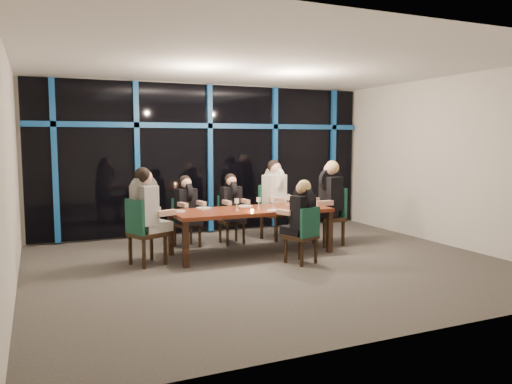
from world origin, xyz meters
TOP-DOWN VIEW (x-y plane):
  - room at (0.00, 0.00)m, footprint 7.04×7.00m
  - window_wall at (0.01, 2.93)m, footprint 6.86×0.43m
  - dining_table at (0.00, 0.80)m, footprint 2.60×1.00m
  - chair_far_left at (-0.84, 1.80)m, footprint 0.48×0.48m
  - chair_far_mid at (-0.00, 1.76)m, footprint 0.43×0.43m
  - chair_far_right at (0.88, 1.81)m, footprint 0.61×0.61m
  - chair_end_left at (-1.80, 0.73)m, footprint 0.61×0.61m
  - chair_end_right at (1.64, 0.90)m, footprint 0.48×0.48m
  - chair_near_mid at (0.47, -0.16)m, footprint 0.52×0.52m
  - diner_far_left at (-0.82, 1.73)m, footprint 0.48×0.58m
  - diner_far_mid at (0.00, 1.69)m, footprint 0.45×0.55m
  - diner_far_right at (0.91, 1.73)m, footprint 0.62×0.70m
  - diner_end_left at (-1.72, 0.76)m, footprint 0.69×0.62m
  - diner_end_right at (1.56, 0.90)m, footprint 0.64×0.51m
  - diner_near_mid at (0.45, -0.09)m, footprint 0.53×0.60m
  - plate_far_left at (-0.70, 1.18)m, footprint 0.24×0.24m
  - plate_far_mid at (0.04, 1.13)m, footprint 0.24×0.24m
  - plate_far_right at (1.10, 1.20)m, footprint 0.24×0.24m
  - plate_end_left at (-1.19, 0.97)m, footprint 0.24×0.24m
  - plate_end_right at (0.99, 0.90)m, footprint 0.24×0.24m
  - plate_near_mid at (0.26, 0.44)m, footprint 0.24×0.24m
  - wine_bottle at (1.09, 0.73)m, footprint 0.08×0.08m
  - water_pitcher at (0.74, 0.62)m, footprint 0.14×0.12m
  - tea_light at (-0.09, 0.55)m, footprint 0.05×0.05m
  - wine_glass_a at (-0.26, 0.78)m, footprint 0.07×0.07m
  - wine_glass_b at (0.15, 0.84)m, footprint 0.07×0.07m
  - wine_glass_c at (0.38, 0.75)m, footprint 0.06×0.06m
  - wine_glass_d at (-0.80, 0.87)m, footprint 0.06×0.06m
  - wine_glass_e at (0.81, 1.03)m, footprint 0.07×0.07m

SIDE VIEW (x-z plane):
  - chair_far_left at x=-0.84m, z-range 0.05..0.91m
  - chair_far_mid at x=0.00m, z-range 0.05..0.92m
  - chair_near_mid at x=0.47m, z-range 0.05..0.93m
  - chair_end_left at x=-1.80m, z-range 0.06..1.07m
  - chair_far_right at x=0.88m, z-range 0.06..1.09m
  - chair_end_right at x=1.64m, z-range 0.06..1.09m
  - dining_table at x=0.00m, z-range 0.31..1.06m
  - plate_far_left at x=-0.70m, z-range 0.75..0.76m
  - plate_far_mid at x=0.04m, z-range 0.75..0.76m
  - plate_far_right at x=1.10m, z-range 0.75..0.76m
  - plate_end_left at x=-1.19m, z-range 0.75..0.76m
  - plate_end_right at x=0.99m, z-range 0.75..0.76m
  - plate_near_mid at x=0.26m, z-range 0.75..0.76m
  - tea_light at x=-0.09m, z-range 0.75..0.78m
  - diner_far_left at x=-0.82m, z-range 0.41..1.25m
  - diner_far_mid at x=0.00m, z-range 0.41..1.26m
  - diner_near_mid at x=0.45m, z-range 0.41..1.26m
  - water_pitcher at x=0.74m, z-range 0.75..0.97m
  - wine_glass_d at x=-0.80m, z-range 0.79..0.94m
  - wine_glass_c at x=0.38m, z-range 0.79..0.95m
  - wine_bottle at x=1.09m, z-range 0.71..1.04m
  - wine_glass_b at x=0.15m, z-range 0.79..0.97m
  - wine_glass_e at x=0.81m, z-range 0.79..0.98m
  - wine_glass_a at x=-0.26m, z-range 0.79..0.98m
  - diner_end_left at x=-1.72m, z-range 0.47..1.45m
  - diner_far_right at x=0.91m, z-range 0.48..1.48m
  - diner_end_right at x=1.56m, z-range 0.48..1.48m
  - window_wall at x=0.01m, z-range 0.08..3.02m
  - room at x=0.00m, z-range 0.51..3.53m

